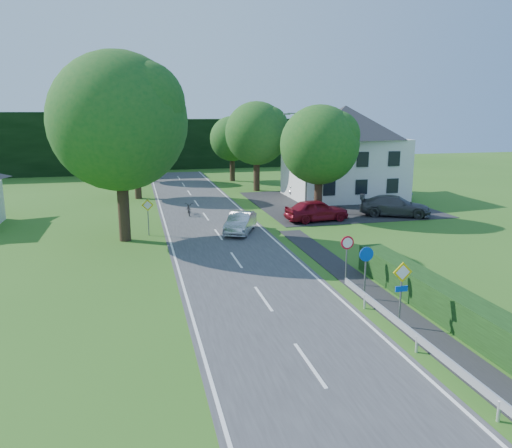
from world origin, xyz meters
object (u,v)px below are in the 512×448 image
object	(u,v)px
motorcycle	(189,208)
moving_car	(240,223)
parasol	(333,194)
parked_car_grey	(395,206)
streetlight	(305,157)
parked_car_red	(317,210)
parked_car_silver_b	(384,191)
parked_car_silver_a	(313,188)

from	to	relation	value
motorcycle	moving_car	bearing A→B (deg)	-65.19
motorcycle	parasol	xyz separation A→B (m)	(12.85, 1.71, 0.36)
moving_car	parked_car_grey	size ratio (longest dim) A/B	0.77
streetlight	parked_car_red	distance (m)	5.03
parked_car_grey	parked_car_silver_b	distance (m)	7.67
moving_car	parked_car_silver_b	xyz separation A→B (m)	(15.70, 9.80, 0.05)
streetlight	motorcycle	bearing A→B (deg)	173.58
parked_car_red	streetlight	bearing A→B (deg)	-9.75
moving_car	parked_car_silver_a	xyz separation A→B (m)	(9.87, 12.80, 0.11)
parked_car_red	parked_car_silver_b	bearing A→B (deg)	-57.54
streetlight	parasol	xyz separation A→B (m)	(3.59, 2.75, -3.55)
parked_car_silver_a	parasol	world-z (taller)	parasol
streetlight	parasol	world-z (taller)	streetlight
moving_car	parked_car_silver_b	bearing A→B (deg)	56.27
parked_car_grey	parasol	size ratio (longest dim) A/B	2.80
streetlight	moving_car	world-z (taller)	streetlight
parked_car_grey	parked_car_silver_b	size ratio (longest dim) A/B	1.01
streetlight	motorcycle	xyz separation A→B (m)	(-9.26, 1.04, -3.91)
parked_car_grey	parasol	distance (m)	6.54
motorcycle	parked_car_grey	xyz separation A→B (m)	(15.68, -4.19, 0.28)
motorcycle	parasol	size ratio (longest dim) A/B	1.00
parked_car_grey	parasol	bearing A→B (deg)	52.06
parasol	parked_car_grey	bearing A→B (deg)	-64.36
motorcycle	parked_car_red	size ratio (longest dim) A/B	0.41
streetlight	parked_car_silver_b	size ratio (longest dim) A/B	1.49
streetlight	parked_car_silver_a	world-z (taller)	streetlight
moving_car	motorcycle	distance (m)	7.37
parked_car_grey	motorcycle	bearing A→B (deg)	101.45
streetlight	parked_car_silver_b	xyz separation A→B (m)	(9.19, 4.00, -3.68)
parked_car_red	parasol	distance (m)	7.32
parked_car_silver_a	streetlight	bearing A→B (deg)	161.11
parked_car_silver_b	parked_car_red	bearing A→B (deg)	134.01
parasol	moving_car	bearing A→B (deg)	-139.77
streetlight	parked_car_silver_a	distance (m)	8.57
parked_car_grey	parked_car_silver_b	bearing A→B (deg)	5.25
moving_car	parked_car_red	world-z (taller)	parked_car_red
moving_car	motorcycle	bearing A→B (deg)	136.20
parked_car_red	moving_car	bearing A→B (deg)	103.95
parked_car_grey	parasol	xyz separation A→B (m)	(-2.83, 5.90, 0.08)
parked_car_red	parked_car_silver_b	world-z (taller)	parked_car_red
moving_car	parked_car_silver_b	world-z (taller)	parked_car_silver_b
motorcycle	parked_car_silver_b	world-z (taller)	parked_car_silver_b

